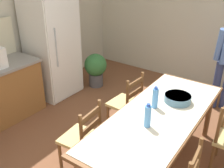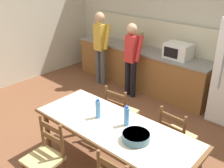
{
  "view_description": "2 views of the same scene",
  "coord_description": "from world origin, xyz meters",
  "views": [
    {
      "loc": [
        -1.8,
        -1.3,
        2.37
      ],
      "look_at": [
        0.38,
        0.28,
        1.05
      ],
      "focal_mm": 42.0,
      "sensor_mm": 36.0,
      "label": 1
    },
    {
      "loc": [
        2.37,
        -2.3,
        2.62
      ],
      "look_at": [
        0.1,
        0.14,
        1.07
      ],
      "focal_mm": 42.0,
      "sensor_mm": 36.0,
      "label": 2
    }
  ],
  "objects": [
    {
      "name": "chair_side_far_left",
      "position": [
        0.0,
        0.44,
        0.44
      ],
      "size": [
        0.46,
        0.44,
        0.91
      ],
      "rotation": [
        0.0,
        0.0,
        3.24
      ],
      "color": "brown",
      "rests_on": "ground"
    },
    {
      "name": "serving_bowl",
      "position": [
        0.9,
        -0.32,
        0.83
      ],
      "size": [
        0.32,
        0.32,
        0.09
      ],
      "color": "slate",
      "rests_on": "dining_table"
    },
    {
      "name": "person_at_counter",
      "position": [
        -0.81,
        1.69,
        0.88
      ],
      "size": [
        0.39,
        0.27,
        1.56
      ],
      "rotation": [
        0.0,
        0.0,
        1.57
      ],
      "color": "black",
      "rests_on": "ground"
    },
    {
      "name": "dining_table",
      "position": [
        0.51,
        -0.27,
        0.7
      ],
      "size": [
        2.23,
        0.9,
        0.78
      ],
      "rotation": [
        0.0,
        0.0,
        0.02
      ],
      "color": "brown",
      "rests_on": "ground"
    },
    {
      "name": "counter_splashback",
      "position": [
        -0.97,
        2.54,
        1.2
      ],
      "size": [
        3.33,
        0.03,
        0.6
      ],
      "primitive_type": "cube",
      "color": "beige",
      "rests_on": "kitchen_counter"
    },
    {
      "name": "kitchen_counter",
      "position": [
        -0.98,
        2.23,
        0.45
      ],
      "size": [
        3.37,
        0.66,
        0.9
      ],
      "color": "brown",
      "rests_on": "ground"
    },
    {
      "name": "person_at_sink",
      "position": [
        -1.72,
        1.71,
        0.94
      ],
      "size": [
        0.42,
        0.29,
        1.67
      ],
      "rotation": [
        0.0,
        0.0,
        1.57
      ],
      "color": "#4C4C4C",
      "rests_on": "ground"
    },
    {
      "name": "ground_plane",
      "position": [
        0.0,
        0.0,
        0.0
      ],
      "size": [
        8.32,
        8.32,
        0.0
      ],
      "primitive_type": "plane",
      "color": "brown"
    },
    {
      "name": "bottle_off_centre",
      "position": [
        0.62,
        -0.16,
        0.9
      ],
      "size": [
        0.07,
        0.07,
        0.27
      ],
      "color": "#4C8ED6",
      "rests_on": "dining_table"
    },
    {
      "name": "chair_side_far_right",
      "position": [
        0.99,
        0.46,
        0.44
      ],
      "size": [
        0.44,
        0.42,
        0.91
      ],
      "rotation": [
        0.0,
        0.0,
        3.1
      ],
      "color": "brown",
      "rests_on": "ground"
    },
    {
      "name": "microwave",
      "position": [
        -0.05,
        2.21,
        1.05
      ],
      "size": [
        0.5,
        0.39,
        0.3
      ],
      "color": "white",
      "rests_on": "kitchen_counter"
    },
    {
      "name": "bottle_near_centre",
      "position": [
        0.23,
        -0.28,
        0.9
      ],
      "size": [
        0.07,
        0.07,
        0.27
      ],
      "color": "#4C8ED6",
      "rests_on": "dining_table"
    },
    {
      "name": "paper_bag",
      "position": [
        -1.07,
        2.2,
        1.08
      ],
      "size": [
        0.24,
        0.16,
        0.36
      ],
      "primitive_type": "cube",
      "color": "tan",
      "rests_on": "kitchen_counter"
    },
    {
      "name": "wall_back",
      "position": [
        0.0,
        2.66,
        1.45
      ],
      "size": [
        6.52,
        0.12,
        2.9
      ],
      "primitive_type": "cube",
      "color": "beige",
      "rests_on": "ground"
    },
    {
      "name": "chair_side_near_left",
      "position": [
        0.03,
        -1.0,
        0.44
      ],
      "size": [
        0.46,
        0.44,
        0.91
      ],
      "rotation": [
        0.0,
        0.0,
        0.1
      ],
      "color": "brown",
      "rests_on": "ground"
    }
  ]
}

